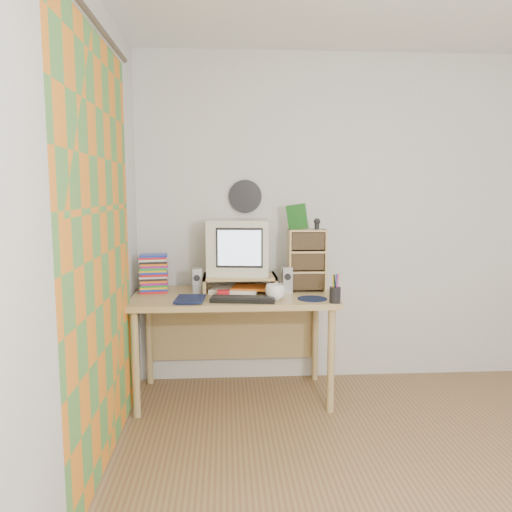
{
  "coord_description": "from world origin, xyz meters",
  "views": [
    {
      "loc": [
        -1.08,
        -2.06,
        1.47
      ],
      "look_at": [
        -0.87,
        1.33,
        1.03
      ],
      "focal_mm": 35.0,
      "sensor_mm": 36.0,
      "label": 1
    }
  ],
  "objects": [
    {
      "name": "cd_rack",
      "position": [
        -0.5,
        1.47,
        0.97
      ],
      "size": [
        0.27,
        0.14,
        0.45
      ],
      "primitive_type": "cube",
      "rotation": [
        0.0,
        0.0,
        0.0
      ],
      "color": "tan",
      "rests_on": "desk"
    },
    {
      "name": "crt_monitor",
      "position": [
        -0.99,
        1.53,
        1.07
      ],
      "size": [
        0.47,
        0.47,
        0.4
      ],
      "primitive_type": "cube",
      "rotation": [
        0.0,
        0.0,
        -0.13
      ],
      "color": "beige",
      "rests_on": "monitor_riser"
    },
    {
      "name": "desk",
      "position": [
        -1.03,
        1.44,
        0.62
      ],
      "size": [
        1.4,
        0.7,
        0.75
      ],
      "color": "tan",
      "rests_on": "floor"
    },
    {
      "name": "diary",
      "position": [
        -1.41,
        1.2,
        0.77
      ],
      "size": [
        0.24,
        0.19,
        0.05
      ],
      "primitive_type": "imported",
      "rotation": [
        0.0,
        0.0,
        -0.06
      ],
      "color": "#0F1739",
      "rests_on": "desk"
    },
    {
      "name": "dvd_stack",
      "position": [
        -1.6,
        1.5,
        0.89
      ],
      "size": [
        0.21,
        0.16,
        0.27
      ],
      "primitive_type": null,
      "rotation": [
        0.0,
        0.0,
        0.13
      ],
      "color": "brown",
      "rests_on": "desk"
    },
    {
      "name": "pen_cup",
      "position": [
        -0.38,
        1.07,
        0.82
      ],
      "size": [
        0.09,
        0.09,
        0.15
      ],
      "primitive_type": null,
      "rotation": [
        0.0,
        0.0,
        -0.25
      ],
      "color": "black",
      "rests_on": "desk"
    },
    {
      "name": "keyboard",
      "position": [
        -0.97,
        1.15,
        0.76
      ],
      "size": [
        0.44,
        0.2,
        0.03
      ],
      "primitive_type": "cube",
      "rotation": [
        0.0,
        0.0,
        -0.15
      ],
      "color": "black",
      "rests_on": "desk"
    },
    {
      "name": "game_box",
      "position": [
        -0.57,
        1.49,
        1.29
      ],
      "size": [
        0.14,
        0.08,
        0.18
      ],
      "primitive_type": "cube",
      "rotation": [
        0.0,
        0.0,
        -0.35
      ],
      "color": "#19581A",
      "rests_on": "cd_rack"
    },
    {
      "name": "mug",
      "position": [
        -0.75,
        1.19,
        0.8
      ],
      "size": [
        0.14,
        0.14,
        0.1
      ],
      "primitive_type": "imported",
      "rotation": [
        0.0,
        0.0,
        0.05
      ],
      "color": "white",
      "rests_on": "desk"
    },
    {
      "name": "papers",
      "position": [
        -0.97,
        1.48,
        0.77
      ],
      "size": [
        0.38,
        0.31,
        0.04
      ],
      "primitive_type": null,
      "rotation": [
        0.0,
        0.0,
        -0.22
      ],
      "color": "white",
      "rests_on": "desk"
    },
    {
      "name": "webcam",
      "position": [
        -0.43,
        1.46,
        1.24
      ],
      "size": [
        0.05,
        0.05,
        0.08
      ],
      "primitive_type": null,
      "rotation": [
        0.0,
        0.0,
        0.1
      ],
      "color": "black",
      "rests_on": "cd_rack"
    },
    {
      "name": "monitor_riser",
      "position": [
        -0.98,
        1.48,
        0.84
      ],
      "size": [
        0.52,
        0.3,
        0.12
      ],
      "color": "tan",
      "rests_on": "desk"
    },
    {
      "name": "curtain",
      "position": [
        -1.71,
        0.48,
        1.15
      ],
      "size": [
        0.0,
        2.2,
        2.2
      ],
      "primitive_type": "plane",
      "rotation": [
        1.57,
        0.0,
        1.57
      ],
      "color": "orange",
      "rests_on": "left_wall"
    },
    {
      "name": "speaker_right",
      "position": [
        -0.64,
        1.43,
        0.84
      ],
      "size": [
        0.07,
        0.07,
        0.18
      ],
      "primitive_type": "cube",
      "rotation": [
        0.0,
        0.0,
        0.08
      ],
      "color": "#9E9DA2",
      "rests_on": "desk"
    },
    {
      "name": "speaker_left",
      "position": [
        -1.28,
        1.44,
        0.84
      ],
      "size": [
        0.07,
        0.07,
        0.18
      ],
      "primitive_type": "cube",
      "rotation": [
        0.0,
        0.0,
        0.1
      ],
      "color": "#9E9DA2",
      "rests_on": "desk"
    },
    {
      "name": "mousepad",
      "position": [
        -0.5,
        1.2,
        0.75
      ],
      "size": [
        0.24,
        0.24,
        0.0
      ],
      "primitive_type": "cylinder",
      "rotation": [
        0.0,
        0.0,
        0.22
      ],
      "color": "black",
      "rests_on": "desk"
    },
    {
      "name": "left_wall",
      "position": [
        -1.75,
        0.0,
        1.25
      ],
      "size": [
        0.0,
        3.5,
        3.5
      ],
      "primitive_type": "plane",
      "rotation": [
        1.57,
        0.0,
        1.57
      ],
      "color": "silver",
      "rests_on": "floor"
    },
    {
      "name": "wall_disc",
      "position": [
        -0.93,
        1.73,
        1.43
      ],
      "size": [
        0.25,
        0.02,
        0.25
      ],
      "primitive_type": "cylinder",
      "rotation": [
        1.57,
        0.0,
        0.0
      ],
      "color": "black",
      "rests_on": "back_wall"
    },
    {
      "name": "back_wall",
      "position": [
        0.0,
        1.75,
        1.25
      ],
      "size": [
        3.5,
        0.0,
        3.5
      ],
      "primitive_type": "plane",
      "rotation": [
        1.57,
        0.0,
        0.0
      ],
      "color": "silver",
      "rests_on": "floor"
    },
    {
      "name": "red_box",
      "position": [
        -1.1,
        1.32,
        0.77
      ],
      "size": [
        0.08,
        0.05,
        0.04
      ],
      "primitive_type": "cube",
      "rotation": [
        0.0,
        0.0,
        -0.02
      ],
      "color": "red",
      "rests_on": "desk"
    }
  ]
}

